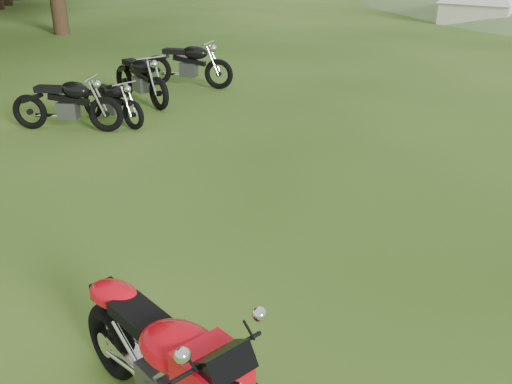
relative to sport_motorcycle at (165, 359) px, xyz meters
The scene contains 7 objects.
ground 2.25m from the sport_motorcycle, 112.85° to the left, with size 120.00×120.00×0.00m, color #22490F.
treeline 26.90m from the sport_motorcycle, 140.80° to the left, with size 28.00×32.00×14.00m, color black, non-canonical shape.
sport_motorcycle is the anchor object (origin of this frame).
vintage_moto_a 7.32m from the sport_motorcycle, 141.24° to the left, with size 1.95×0.45×1.03m, color black, non-canonical shape.
vintage_moto_b 7.52m from the sport_motorcycle, 135.19° to the left, with size 1.66×0.38×0.87m, color black, non-canonical shape.
vintage_moto_c 8.91m from the sport_motorcycle, 131.01° to the left, with size 2.07×0.48×1.09m, color black, non-canonical shape.
vintage_moto_d 10.21m from the sport_motorcycle, 124.93° to the left, with size 2.11×0.49×1.11m, color black, non-canonical shape.
Camera 1 is at (2.78, -4.25, 3.04)m, focal length 40.00 mm.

